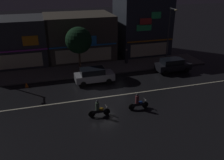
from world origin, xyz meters
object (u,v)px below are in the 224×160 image
object	(u,v)px
streetlamp_mid	(169,30)
parked_car_trailing	(94,75)
motorcycle_lead	(99,109)
pedestrian_on_sidewalk	(126,57)
parked_car_near_kerb	(173,65)
traffic_cone	(26,85)
motorcycle_following	(138,103)

from	to	relation	value
streetlamp_mid	parked_car_trailing	xyz separation A→B (m)	(-11.46, -4.51, -3.44)
streetlamp_mid	motorcycle_lead	world-z (taller)	streetlamp_mid
pedestrian_on_sidewalk	motorcycle_lead	bearing A→B (deg)	152.61
parked_car_trailing	pedestrian_on_sidewalk	bearing A→B (deg)	40.48
parked_car_trailing	motorcycle_lead	size ratio (longest dim) A/B	2.26
parked_car_trailing	parked_car_near_kerb	bearing A→B (deg)	2.86
pedestrian_on_sidewalk	parked_car_trailing	world-z (taller)	pedestrian_on_sidewalk
parked_car_near_kerb	traffic_cone	distance (m)	17.30
pedestrian_on_sidewalk	parked_car_near_kerb	bearing A→B (deg)	-130.10
parked_car_near_kerb	traffic_cone	bearing A→B (deg)	178.86
pedestrian_on_sidewalk	motorcycle_lead	size ratio (longest dim) A/B	1.03
parked_car_trailing	motorcycle_lead	bearing A→B (deg)	-99.40
motorcycle_lead	parked_car_near_kerb	bearing A→B (deg)	-152.75
parked_car_trailing	motorcycle_following	bearing A→B (deg)	-69.88
motorcycle_following	traffic_cone	distance (m)	12.37
pedestrian_on_sidewalk	parked_car_near_kerb	size ratio (longest dim) A/B	0.46
streetlamp_mid	parked_car_trailing	world-z (taller)	streetlamp_mid
pedestrian_on_sidewalk	traffic_cone	bearing A→B (deg)	109.14
pedestrian_on_sidewalk	motorcycle_following	distance (m)	11.89
traffic_cone	streetlamp_mid	bearing A→B (deg)	11.10
pedestrian_on_sidewalk	motorcycle_following	bearing A→B (deg)	167.68
parked_car_near_kerb	motorcycle_following	xyz separation A→B (m)	(-7.58, -7.31, -0.24)
pedestrian_on_sidewalk	parked_car_trailing	bearing A→B (deg)	132.79
parked_car_near_kerb	motorcycle_lead	distance (m)	13.49
motorcycle_following	streetlamp_mid	bearing A→B (deg)	-133.11
streetlamp_mid	motorcycle_lead	distance (m)	17.45
parked_car_trailing	streetlamp_mid	bearing A→B (deg)	21.47
parked_car_near_kerb	motorcycle_following	world-z (taller)	parked_car_near_kerb
pedestrian_on_sidewalk	parked_car_trailing	size ratio (longest dim) A/B	0.46
parked_car_near_kerb	parked_car_trailing	distance (m)	10.09
pedestrian_on_sidewalk	motorcycle_following	xyz separation A→B (m)	(-3.00, -11.50, -0.41)
streetlamp_mid	motorcycle_lead	size ratio (longest dim) A/B	3.72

